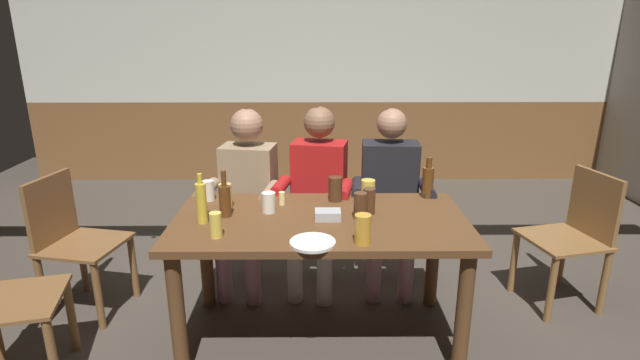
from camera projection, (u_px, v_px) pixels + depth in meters
ground_plane at (320, 316)px, 3.11m from camera, size 7.94×7.94×0.00m
back_wall_upper at (318, 35)px, 5.44m from camera, size 6.62×0.12×1.48m
back_wall_wainscot at (318, 141)px, 5.80m from camera, size 6.62×0.12×0.92m
dining_table at (320, 237)px, 2.73m from camera, size 1.61×0.84×0.74m
person_0 at (247, 191)px, 3.33m from camera, size 0.53×0.58×1.23m
person_1 at (317, 191)px, 3.33m from camera, size 0.54×0.58×1.24m
person_2 at (390, 192)px, 3.34m from camera, size 0.54×0.54×1.23m
chair_empty_near_left at (73, 240)px, 3.07m from camera, size 0.52×0.52×0.88m
chair_empty_far_end at (574, 235)px, 3.15m from camera, size 0.53×0.53×0.88m
table_candle at (282, 198)px, 2.89m from camera, size 0.04×0.04×0.08m
condiment_caddy at (328, 215)px, 2.68m from camera, size 0.14×0.10×0.05m
plate_0 at (313, 243)px, 2.38m from camera, size 0.22×0.22×0.01m
bottle_0 at (201, 202)px, 2.60m from camera, size 0.06×0.06×0.27m
bottle_1 at (428, 181)px, 3.00m from camera, size 0.07×0.07×0.25m
bottle_2 at (225, 199)px, 2.70m from camera, size 0.06×0.06×0.26m
pint_glass_0 at (335, 189)px, 2.95m from camera, size 0.08×0.08×0.15m
pint_glass_1 at (368, 191)px, 2.93m from camera, size 0.08×0.08×0.13m
pint_glass_2 at (363, 229)px, 2.36m from camera, size 0.08×0.08×0.15m
pint_glass_3 at (360, 206)px, 2.66m from camera, size 0.07×0.07×0.15m
pint_glass_4 at (369, 201)px, 2.75m from camera, size 0.07×0.07×0.15m
pint_glass_5 at (269, 202)px, 2.77m from camera, size 0.08×0.08×0.12m
pint_glass_6 at (225, 196)px, 2.83m from camera, size 0.07×0.07×0.14m
pint_glass_7 at (216, 225)px, 2.44m from camera, size 0.06×0.06×0.13m
pint_glass_8 at (208, 191)px, 2.96m from camera, size 0.07×0.07×0.12m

